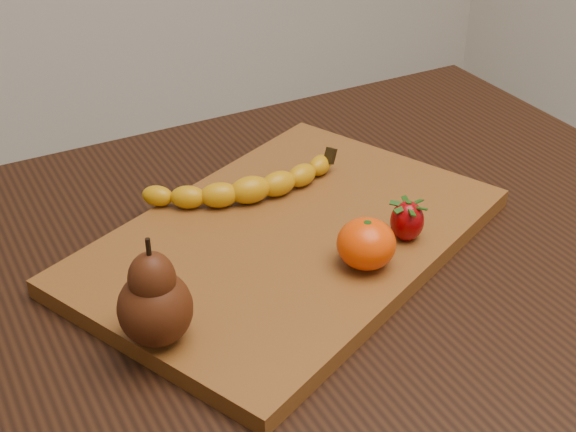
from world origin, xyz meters
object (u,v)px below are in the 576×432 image
table (287,326)px  cutting_board (288,240)px  pear (153,291)px  mandarin (366,244)px

table → cutting_board: bearing=57.2°
table → pear: (-0.17, -0.08, 0.17)m
table → pear: 0.26m
cutting_board → pear: pear is taller
pear → mandarin: 0.22m
cutting_board → pear: (-0.18, -0.10, 0.06)m
table → mandarin: size_ratio=16.85×
cutting_board → mandarin: 0.10m
table → cutting_board: size_ratio=2.22×
table → cutting_board: 0.11m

